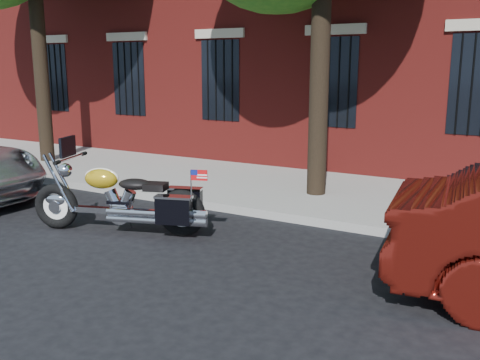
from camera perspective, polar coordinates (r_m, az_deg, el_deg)
The scene contains 4 objects.
ground at distance 8.22m, azimuth -2.82°, elevation -6.16°, with size 120.00×120.00×0.00m, color black.
curb at distance 9.34m, azimuth 1.74°, elevation -3.42°, with size 40.00×0.16×0.15m, color gray.
sidewalk at distance 10.98m, azimuth 6.36°, elevation -1.12°, with size 40.00×3.60×0.15m, color gray.
motorcycle at distance 8.47m, azimuth -12.05°, elevation -2.31°, with size 2.94×1.41×1.49m.
Camera 1 is at (4.22, -6.57, 2.58)m, focal length 40.00 mm.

